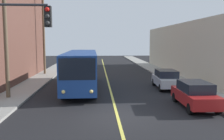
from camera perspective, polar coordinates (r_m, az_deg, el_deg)
name	(u,v)px	position (r m, az deg, el deg)	size (l,w,h in m)	color
ground_plane	(118,117)	(14.07, 1.26, -10.53)	(120.00, 120.00, 0.00)	black
sidewalk_left	(31,85)	(24.54, -17.87, -3.33)	(2.50, 90.00, 0.15)	gray
sidewalk_right	(185,84)	(25.18, 16.07, -3.03)	(2.50, 90.00, 0.15)	gray
lane_stripe_center	(107,78)	(28.72, -1.14, -1.77)	(0.16, 60.00, 0.01)	#D8CC4C
building_right_warehouse	(217,49)	(35.64, 22.65, 4.34)	(12.00, 27.73, 6.22)	beige
city_bus	(81,68)	(22.25, -6.91, 0.49)	(2.75, 12.19, 3.20)	navy
parked_car_red	(195,94)	(16.64, 18.16, -5.20)	(1.90, 4.44, 1.62)	maroon
parked_car_silver	(166,79)	(22.72, 12.12, -1.96)	(1.97, 4.47, 1.62)	#B7B7BC
utility_pole_near	(5,14)	(19.30, -23.05, 11.50)	(2.40, 0.28, 10.63)	brown
utility_pole_mid	(43,21)	(32.24, -15.20, 10.63)	(2.40, 0.28, 11.80)	brown
traffic_signal_left_corner	(7,37)	(13.28, -22.51, 6.81)	(3.75, 0.48, 6.00)	#2D2D33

